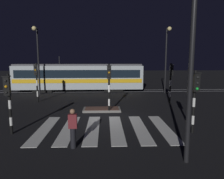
% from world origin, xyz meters
% --- Properties ---
extents(ground_plane, '(120.00, 120.00, 0.00)m').
position_xyz_m(ground_plane, '(0.00, 0.00, 0.00)').
color(ground_plane, black).
extents(rail_near, '(80.00, 0.12, 0.03)m').
position_xyz_m(rail_near, '(0.00, 10.96, 0.01)').
color(rail_near, '#59595E').
rests_on(rail_near, ground).
extents(rail_far, '(80.00, 0.12, 0.03)m').
position_xyz_m(rail_far, '(0.00, 12.39, 0.01)').
color(rail_far, '#59595E').
rests_on(rail_far, ground).
extents(crosswalk_zebra, '(7.24, 4.86, 0.02)m').
position_xyz_m(crosswalk_zebra, '(-0.00, -2.28, 0.01)').
color(crosswalk_zebra, silver).
rests_on(crosswalk_zebra, ground).
extents(traffic_island, '(2.74, 1.36, 0.18)m').
position_xyz_m(traffic_island, '(-0.16, 1.86, 0.09)').
color(traffic_island, slate).
rests_on(traffic_island, ground).
extents(traffic_light_median_centre, '(0.36, 0.42, 3.47)m').
position_xyz_m(traffic_light_median_centre, '(0.36, 1.20, 2.29)').
color(traffic_light_median_centre, black).
rests_on(traffic_light_median_centre, ground).
extents(traffic_light_corner_near_right, '(0.36, 0.42, 3.22)m').
position_xyz_m(traffic_light_corner_near_right, '(4.52, -3.21, 2.12)').
color(traffic_light_corner_near_right, black).
rests_on(traffic_light_corner_near_right, ground).
extents(traffic_light_corner_far_left, '(0.36, 0.42, 3.46)m').
position_xyz_m(traffic_light_corner_far_left, '(-5.87, 5.19, 2.28)').
color(traffic_light_corner_far_left, black).
rests_on(traffic_light_corner_far_left, ground).
extents(traffic_light_corner_near_left, '(0.36, 0.42, 3.06)m').
position_xyz_m(traffic_light_corner_near_left, '(-4.72, -2.94, 2.02)').
color(traffic_light_corner_near_left, black).
rests_on(traffic_light_corner_near_left, ground).
extents(traffic_light_corner_far_right, '(0.36, 0.42, 3.44)m').
position_xyz_m(traffic_light_corner_far_right, '(5.82, 4.55, 2.27)').
color(traffic_light_corner_far_right, black).
rests_on(traffic_light_corner_far_right, ground).
extents(street_lamp_near_kerb, '(0.44, 1.21, 7.72)m').
position_xyz_m(street_lamp_near_kerb, '(2.98, -6.38, 4.85)').
color(street_lamp_near_kerb, black).
rests_on(street_lamp_near_kerb, ground).
extents(street_lamp_trackside_right, '(0.44, 1.21, 7.20)m').
position_xyz_m(street_lamp_trackside_right, '(6.98, 9.79, 4.56)').
color(street_lamp_trackside_right, black).
rests_on(street_lamp_trackside_right, ground).
extents(street_lamp_trackside_left, '(0.44, 1.21, 7.05)m').
position_xyz_m(street_lamp_trackside_left, '(-6.88, 9.13, 4.48)').
color(street_lamp_trackside_left, black).
rests_on(street_lamp_trackside_left, ground).
extents(tram, '(15.11, 2.58, 4.15)m').
position_xyz_m(tram, '(-2.92, 11.67, 1.75)').
color(tram, '#B2BCC1').
rests_on(tram, ground).
extents(pedestrian_waiting_at_kerb, '(0.36, 0.24, 1.71)m').
position_xyz_m(pedestrian_waiting_at_kerb, '(-1.35, -4.72, 0.88)').
color(pedestrian_waiting_at_kerb, black).
rests_on(pedestrian_waiting_at_kerb, ground).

